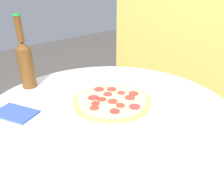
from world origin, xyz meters
name	(u,v)px	position (x,y,z in m)	size (l,w,h in m)	color
table	(109,146)	(0.00, 0.00, 0.59)	(0.94, 0.94, 0.76)	silver
fence_panel	(215,61)	(0.00, 0.95, 0.73)	(1.74, 0.04, 1.46)	gold
pizza	(112,101)	(-0.03, 0.05, 0.77)	(0.30, 0.30, 0.02)	tan
beer_bottle	(25,62)	(-0.39, -0.11, 0.88)	(0.06, 0.06, 0.31)	#563314
napkin	(15,113)	(-0.21, -0.26, 0.76)	(0.17, 0.14, 0.01)	#334C99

